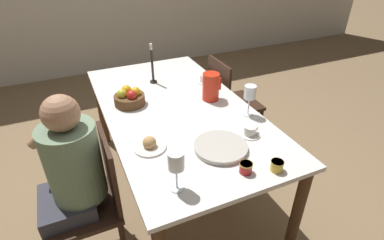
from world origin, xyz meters
The scene contains 16 objects.
ground_plane centered at (0.00, 0.00, 0.00)m, with size 20.00×20.00×0.00m, color #7F6647.
dining_table centered at (0.00, 0.00, 0.66)m, with size 1.00×1.89×0.76m.
chair_person_side centered at (-0.69, -0.37, 0.47)m, with size 0.42×0.42×0.88m.
chair_opposite centered at (0.69, 0.38, 0.47)m, with size 0.42×0.42×0.88m.
person_seated centered at (-0.77, -0.35, 0.69)m, with size 0.39×0.41×1.17m.
red_pitcher centered at (0.28, 0.01, 0.86)m, with size 0.15×0.12×0.21m.
wine_glass_water centered at (0.42, -0.30, 0.92)m, with size 0.08×0.08×0.22m.
wine_glass_juice centered at (-0.29, -0.76, 0.92)m, with size 0.08×0.08×0.22m.
teacup_near_person centered at (0.29, -0.52, 0.78)m, with size 0.13×0.13×0.06m.
teacup_across centered at (0.38, 0.31, 0.78)m, with size 0.13×0.13×0.06m.
serving_tray centered at (0.05, -0.57, 0.77)m, with size 0.31×0.31×0.03m.
bread_plate centered at (-0.32, -0.39, 0.78)m, with size 0.19×0.19×0.08m.
jam_jar_amber centered at (0.23, -0.85, 0.79)m, with size 0.07×0.07×0.06m.
jam_jar_red centered at (0.08, -0.80, 0.79)m, with size 0.07×0.07×0.06m.
fruit_bowl centered at (-0.29, 0.18, 0.81)m, with size 0.22×0.22×0.13m.
candlestick_tall centered at (-0.02, 0.48, 0.89)m, with size 0.06×0.06×0.33m.
Camera 1 is at (-0.67, -1.78, 1.82)m, focal length 28.00 mm.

